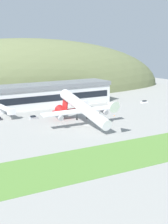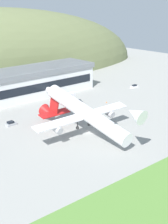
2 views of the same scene
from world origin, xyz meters
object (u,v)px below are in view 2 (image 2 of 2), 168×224
service_car_1 (11,124)px  service_car_2 (78,102)px  cargo_airplane (85,114)px  traffic_cone_1 (106,102)px  service_car_3 (134,86)px  traffic_cone_0 (113,113)px  jetway_1 (61,94)px

service_car_1 → service_car_2: size_ratio=1.08×
cargo_airplane → service_car_1: cargo_airplane is taller
cargo_airplane → service_car_2: cargo_airplane is taller
cargo_airplane → traffic_cone_1: 40.77m
service_car_1 → service_car_3: (74.39, 6.05, -0.08)m
traffic_cone_0 → jetway_1: bearing=103.1°
service_car_1 → jetway_1: bearing=17.7°
service_car_3 → traffic_cone_0: size_ratio=7.74×
traffic_cone_0 → traffic_cone_1: 14.55m
jetway_1 → service_car_2: (4.67, -5.70, -3.36)m
jetway_1 → service_car_3: jetway_1 is taller
jetway_1 → cargo_airplane: (-18.98, -35.51, 3.93)m
service_car_3 → traffic_cone_1: service_car_3 is taller
jetway_1 → service_car_3: bearing=-5.1°
cargo_airplane → traffic_cone_0: 28.00m
service_car_1 → service_car_3: 74.64m
jetway_1 → service_car_1: 32.81m
service_car_2 → traffic_cone_0: service_car_2 is taller
traffic_cone_0 → traffic_cone_1: size_ratio=1.00×
jetway_1 → traffic_cone_0: size_ratio=28.70×
traffic_cone_1 → cargo_airplane: bearing=-145.9°
jetway_1 → service_car_1: bearing=-162.3°
jetway_1 → service_car_1: jetway_1 is taller
jetway_1 → traffic_cone_1: size_ratio=28.70×
cargo_airplane → service_car_3: cargo_airplane is taller
service_car_1 → traffic_cone_1: bearing=-4.0°
traffic_cone_1 → jetway_1: bearing=137.3°
service_car_2 → service_car_3: bearing=2.7°
service_car_3 → traffic_cone_1: 30.52m
traffic_cone_1 → traffic_cone_0: bearing=-125.2°
service_car_1 → service_car_3: bearing=4.6°
service_car_2 → traffic_cone_1: size_ratio=6.52×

